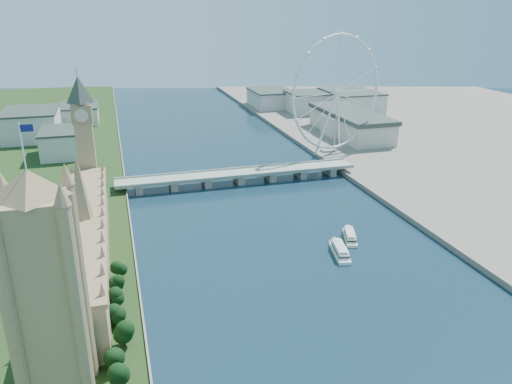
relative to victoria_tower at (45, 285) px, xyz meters
name	(u,v)px	position (x,y,z in m)	size (l,w,h in m)	color
tree_row	(119,369)	(22.00, 3.00, -45.07)	(8.10, 184.10, 20.94)	black
victoria_tower	(45,285)	(0.00, 0.00, 0.00)	(28.16, 28.16, 112.00)	tan
parliament_range	(86,240)	(7.00, 115.00, -36.01)	(24.00, 200.00, 70.00)	tan
big_ben	(83,124)	(7.00, 223.00, 12.08)	(20.02, 20.02, 110.00)	tan
westminster_bridge	(239,175)	(135.00, 245.00, -47.86)	(220.00, 22.00, 9.50)	gray
london_eye	(337,93)	(254.98, 300.08, 13.03)	(113.60, 39.12, 124.30)	silver
county_hall	(349,137)	(310.00, 375.00, -54.49)	(54.00, 144.00, 35.00)	beige
city_skyline	(220,110)	(174.22, 505.08, -37.53)	(505.00, 280.00, 32.00)	beige
tour_boat_near	(340,255)	(162.31, 87.38, -54.49)	(8.23, 32.08, 7.11)	white
tour_boat_far	(350,240)	(178.67, 106.36, -54.49)	(7.54, 29.54, 6.52)	silver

